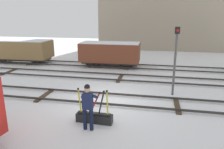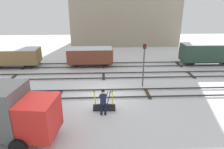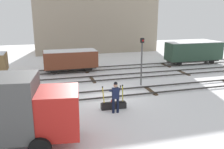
% 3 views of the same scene
% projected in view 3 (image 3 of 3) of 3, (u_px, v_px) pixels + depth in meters
% --- Properties ---
extents(ground_plane, '(60.00, 60.00, 0.00)m').
position_uv_depth(ground_plane, '(104.00, 96.00, 16.52)').
color(ground_plane, white).
extents(track_main_line, '(44.00, 1.94, 0.18)m').
position_uv_depth(track_main_line, '(104.00, 94.00, 16.49)').
color(track_main_line, '#2D2B28').
rests_on(track_main_line, ground_plane).
extents(track_siding_near, '(44.00, 1.94, 0.18)m').
position_uv_depth(track_siding_near, '(93.00, 79.00, 20.30)').
color(track_siding_near, '#2D2B28').
rests_on(track_siding_near, ground_plane).
extents(track_siding_far, '(44.00, 1.94, 0.18)m').
position_uv_depth(track_siding_far, '(86.00, 70.00, 23.57)').
color(track_siding_far, '#2D2B28').
rests_on(track_siding_far, ground_plane).
extents(switch_lever_frame, '(1.53, 0.41, 1.45)m').
position_uv_depth(switch_lever_frame, '(114.00, 105.00, 14.25)').
color(switch_lever_frame, black).
rests_on(switch_lever_frame, ground_plane).
extents(rail_worker, '(0.55, 0.71, 1.85)m').
position_uv_depth(rail_worker, '(115.00, 95.00, 13.47)').
color(rail_worker, '#111831').
rests_on(rail_worker, ground_plane).
extents(delivery_truck, '(5.62, 2.99, 3.11)m').
position_uv_depth(delivery_truck, '(9.00, 109.00, 9.85)').
color(delivery_truck, '#B21E19').
rests_on(delivery_truck, ground_plane).
extents(signal_post, '(0.24, 0.32, 3.72)m').
position_uv_depth(signal_post, '(142.00, 57.00, 18.31)').
color(signal_post, '#4C4C4C').
rests_on(signal_post, ground_plane).
extents(apartment_building, '(17.68, 7.00, 13.11)m').
position_uv_depth(apartment_building, '(94.00, 6.00, 35.02)').
color(apartment_building, gray).
rests_on(apartment_building, ground_plane).
extents(freight_car_far_end, '(5.05, 2.21, 2.09)m').
position_uv_depth(freight_car_far_end, '(70.00, 59.00, 22.91)').
color(freight_car_far_end, '#2D2B28').
rests_on(freight_car_far_end, ground_plane).
extents(freight_car_back_track, '(6.26, 2.01, 2.47)m').
position_uv_depth(freight_car_back_track, '(194.00, 51.00, 26.42)').
color(freight_car_back_track, '#2D2B28').
rests_on(freight_car_back_track, ground_plane).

